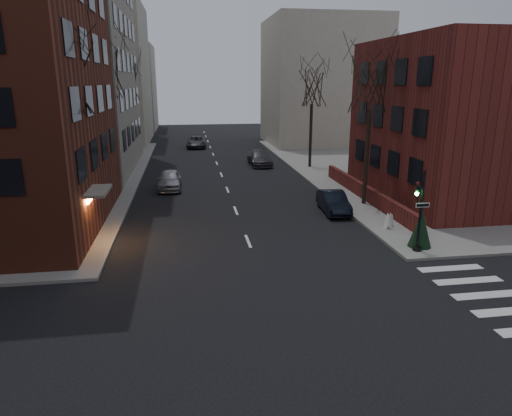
% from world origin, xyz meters
% --- Properties ---
extents(ground, '(160.00, 160.00, 0.00)m').
position_xyz_m(ground, '(0.00, 0.00, 0.00)').
color(ground, black).
rests_on(ground, ground).
extents(sidewalk_far_right, '(44.00, 44.00, 0.15)m').
position_xyz_m(sidewalk_far_right, '(29.00, 30.00, 0.07)').
color(sidewalk_far_right, gray).
rests_on(sidewalk_far_right, ground).
extents(building_left_tan, '(18.00, 18.00, 28.00)m').
position_xyz_m(building_left_tan, '(-17.00, 34.00, 14.00)').
color(building_left_tan, gray).
rests_on(building_left_tan, ground).
extents(building_right_brick, '(12.00, 14.00, 11.00)m').
position_xyz_m(building_right_brick, '(16.50, 19.00, 5.50)').
color(building_right_brick, maroon).
rests_on(building_right_brick, ground).
extents(low_wall_right, '(0.35, 16.00, 1.00)m').
position_xyz_m(low_wall_right, '(9.30, 19.00, 0.65)').
color(low_wall_right, maroon).
rests_on(low_wall_right, sidewalk_far_right).
extents(building_distant_la, '(14.00, 16.00, 18.00)m').
position_xyz_m(building_distant_la, '(-15.00, 55.00, 9.00)').
color(building_distant_la, '#B9B19D').
rests_on(building_distant_la, ground).
extents(building_distant_ra, '(14.00, 14.00, 16.00)m').
position_xyz_m(building_distant_ra, '(15.00, 50.00, 8.00)').
color(building_distant_ra, '#B9B19D').
rests_on(building_distant_ra, ground).
extents(building_distant_lb, '(10.00, 12.00, 14.00)m').
position_xyz_m(building_distant_lb, '(-13.00, 72.00, 7.00)').
color(building_distant_lb, '#B9B19D').
rests_on(building_distant_lb, ground).
extents(traffic_signal, '(0.76, 0.44, 4.00)m').
position_xyz_m(traffic_signal, '(7.94, 8.99, 1.91)').
color(traffic_signal, black).
rests_on(traffic_signal, sidewalk_far_right).
extents(tree_left_a, '(4.18, 4.18, 10.26)m').
position_xyz_m(tree_left_a, '(-8.80, 14.00, 8.47)').
color(tree_left_a, '#2D231C').
rests_on(tree_left_a, sidewalk_far_left).
extents(tree_left_b, '(4.40, 4.40, 10.80)m').
position_xyz_m(tree_left_b, '(-8.80, 26.00, 8.91)').
color(tree_left_b, '#2D231C').
rests_on(tree_left_b, sidewalk_far_left).
extents(tree_left_c, '(3.96, 3.96, 9.72)m').
position_xyz_m(tree_left_c, '(-8.80, 40.00, 8.03)').
color(tree_left_c, '#2D231C').
rests_on(tree_left_c, sidewalk_far_left).
extents(tree_right_a, '(3.96, 3.96, 9.72)m').
position_xyz_m(tree_right_a, '(8.80, 18.00, 8.03)').
color(tree_right_a, '#2D231C').
rests_on(tree_right_a, sidewalk_far_right).
extents(tree_right_b, '(3.74, 3.74, 9.18)m').
position_xyz_m(tree_right_b, '(8.80, 32.00, 7.59)').
color(tree_right_b, '#2D231C').
rests_on(tree_right_b, sidewalk_far_right).
extents(streetlamp_near, '(0.36, 0.36, 6.28)m').
position_xyz_m(streetlamp_near, '(-8.20, 22.00, 4.24)').
color(streetlamp_near, black).
rests_on(streetlamp_near, sidewalk_far_left).
extents(streetlamp_far, '(0.36, 0.36, 6.28)m').
position_xyz_m(streetlamp_far, '(-8.20, 42.00, 4.24)').
color(streetlamp_far, black).
rests_on(streetlamp_far, sidewalk_far_left).
extents(parked_sedan, '(1.69, 4.21, 1.36)m').
position_xyz_m(parked_sedan, '(6.20, 16.67, 0.68)').
color(parked_sedan, black).
rests_on(parked_sedan, ground).
extents(car_lane_silver, '(1.80, 4.40, 1.49)m').
position_xyz_m(car_lane_silver, '(-4.45, 24.92, 0.75)').
color(car_lane_silver, '#A4A3A9').
rests_on(car_lane_silver, ground).
extents(car_lane_gray, '(2.08, 5.04, 1.46)m').
position_xyz_m(car_lane_gray, '(4.21, 34.24, 0.73)').
color(car_lane_gray, '#3A393E').
rests_on(car_lane_gray, ground).
extents(car_lane_far, '(2.57, 5.21, 1.42)m').
position_xyz_m(car_lane_far, '(-1.76, 47.94, 0.71)').
color(car_lane_far, '#3A3B3F').
rests_on(car_lane_far, ground).
extents(sandwich_board, '(0.43, 0.55, 0.81)m').
position_xyz_m(sandwich_board, '(8.19, 12.62, 0.56)').
color(sandwich_board, white).
rests_on(sandwich_board, sidewalk_far_right).
extents(evergreen_shrub, '(1.34, 1.34, 1.90)m').
position_xyz_m(evergreen_shrub, '(8.39, 9.51, 1.10)').
color(evergreen_shrub, black).
rests_on(evergreen_shrub, sidewalk_far_right).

